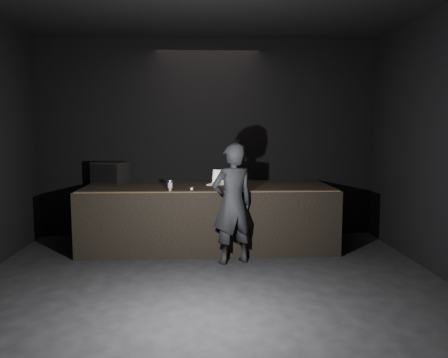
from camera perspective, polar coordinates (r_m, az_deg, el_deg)
ground at (r=4.76m, az=-1.74°, el=-17.30°), size 7.00×7.00×0.00m
room_walls at (r=4.35m, az=-1.83°, el=7.86°), size 6.10×7.10×3.52m
stage_riser at (r=7.22m, az=-2.06°, el=-4.83°), size 4.00×1.50×1.00m
riser_lip at (r=6.44m, az=-2.02°, el=-1.66°), size 3.92×0.10×0.01m
stage_monitor at (r=7.70m, az=-14.66°, el=0.80°), size 0.65×0.57×0.37m
cable at (r=7.78m, az=-10.88°, el=-0.32°), size 1.01×0.13×0.02m
laptop at (r=7.29m, az=-0.46°, el=-0.24°), size 0.45×0.42×0.24m
beer_can at (r=6.56m, az=-7.07°, el=-0.87°), size 0.07×0.07×0.17m
plastic_cup at (r=7.19m, az=3.28°, el=-0.43°), size 0.08×0.08×0.10m
wii_remote at (r=6.74m, az=-4.22°, el=-1.24°), size 0.04×0.15×0.03m
person at (r=6.23m, az=1.15°, el=-3.27°), size 0.73×0.60×1.72m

